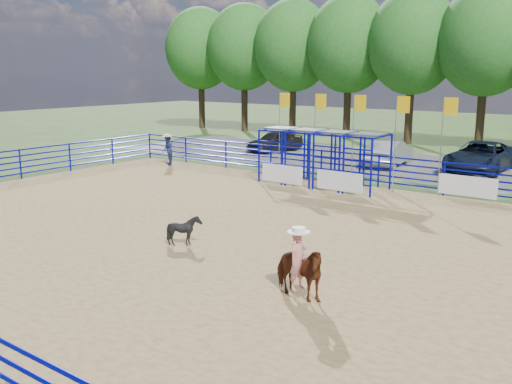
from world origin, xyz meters
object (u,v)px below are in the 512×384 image
horse_and_rider (298,264)px  calf (185,230)px  car_b (389,153)px  car_a (275,141)px  car_c (480,157)px  spectator_cowboy (168,150)px

horse_and_rider → calf: bearing=163.7°
horse_and_rider → car_b: 20.16m
car_a → car_b: size_ratio=0.91×
calf → car_c: car_c is taller
horse_and_rider → car_c: (-1.44, 20.16, -0.05)m
horse_and_rider → car_b: horse_and_rider is taller
car_b → spectator_cowboy: bearing=29.9°
spectator_cowboy → car_b: size_ratio=0.39×
car_c → spectator_cowboy: bearing=-150.9°
calf → car_c: 19.04m
car_a → car_c: 13.07m
car_c → car_b: bearing=-168.5°
horse_and_rider → car_a: size_ratio=0.61×
car_b → calf: bearing=87.6°
horse_and_rider → spectator_cowboy: (-16.20, 11.94, 0.03)m
calf → car_a: car_a is taller
spectator_cowboy → car_a: (1.69, 8.19, -0.19)m
car_a → car_b: 8.45m
calf → spectator_cowboy: spectator_cowboy is taller
horse_and_rider → car_a: horse_and_rider is taller
horse_and_rider → car_b: bearing=107.6°
spectator_cowboy → car_c: bearing=29.1°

